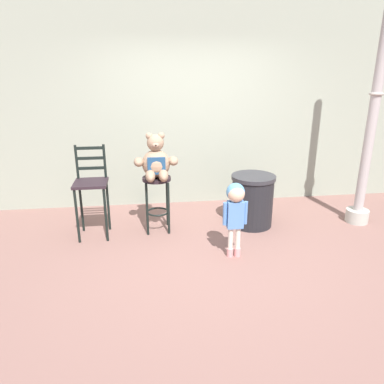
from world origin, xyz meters
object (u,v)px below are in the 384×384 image
at_px(bar_stool_with_teddy, 157,193).
at_px(teddy_bear, 156,162).
at_px(lamppost, 370,136).
at_px(child_walking, 235,204).
at_px(trash_bin, 252,200).
at_px(bar_chair_empty, 91,187).

bearing_deg(bar_stool_with_teddy, teddy_bear, -90.00).
bearing_deg(lamppost, bar_stool_with_teddy, 177.99).
relative_size(child_walking, trash_bin, 1.24).
distance_m(lamppost, bar_chair_empty, 3.61).
distance_m(bar_stool_with_teddy, bar_chair_empty, 0.82).
distance_m(bar_stool_with_teddy, trash_bin, 1.28).
xyz_separation_m(trash_bin, bar_chair_empty, (-2.08, -0.05, 0.30)).
xyz_separation_m(bar_stool_with_teddy, child_walking, (0.83, -0.82, 0.12)).
xyz_separation_m(trash_bin, lamppost, (1.49, -0.10, 0.85)).
xyz_separation_m(bar_stool_with_teddy, lamppost, (2.76, -0.10, 0.69)).
height_order(bar_stool_with_teddy, bar_chair_empty, bar_chair_empty).
bearing_deg(bar_chair_empty, lamppost, -0.80).
distance_m(trash_bin, bar_chair_empty, 2.10).
height_order(teddy_bear, child_walking, teddy_bear).
xyz_separation_m(teddy_bear, bar_chair_empty, (-0.81, -0.02, -0.29)).
xyz_separation_m(bar_stool_with_teddy, teddy_bear, (-0.00, -0.03, 0.42)).
bearing_deg(trash_bin, child_walking, -118.41).
relative_size(child_walking, lamppost, 0.29).
distance_m(child_walking, bar_chair_empty, 1.81).
distance_m(bar_stool_with_teddy, lamppost, 2.85).
height_order(trash_bin, bar_chair_empty, bar_chair_empty).
distance_m(teddy_bear, trash_bin, 1.40).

